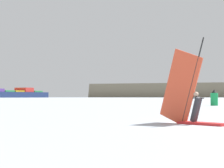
# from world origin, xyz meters

# --- Properties ---
(windsurfer) EXTENTS (2.96, 2.93, 3.99)m
(windsurfer) POSITION_xyz_m (-2.01, 1.15, 0.99)
(windsurfer) COLOR red
(windsurfer) RESTS_ON ground_plane
(cargo_ship) EXTENTS (108.34, 178.75, 39.17)m
(cargo_ship) POSITION_xyz_m (-273.40, 679.19, 7.95)
(cargo_ship) COLOR navy
(cargo_ship) RESTS_ON ground_plane
(distant_headland) EXTENTS (1260.86, 672.87, 31.13)m
(distant_headland) POSITION_xyz_m (-30.95, 1148.29, 15.56)
(distant_headland) COLOR #756B56
(distant_headland) RESTS_ON ground_plane
(channel_buoy) EXTENTS (1.03, 1.03, 2.27)m
(channel_buoy) POSITION_xyz_m (3.55, 43.61, 1.02)
(channel_buoy) COLOR #19994C
(channel_buoy) RESTS_ON ground_plane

